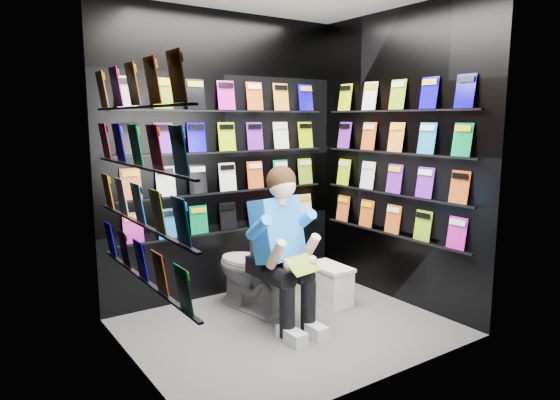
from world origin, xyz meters
TOP-DOWN VIEW (x-y plane):
  - floor at (0.00, 0.00)m, footprint 2.40×2.40m
  - wall_back at (0.00, 1.00)m, footprint 2.40×0.04m
  - wall_front at (0.00, -1.00)m, footprint 2.40×0.04m
  - wall_left at (-1.20, 0.00)m, footprint 0.04×2.00m
  - wall_right at (1.20, 0.00)m, footprint 0.04×2.00m
  - comics_back at (0.00, 0.97)m, footprint 2.10×0.06m
  - comics_left at (-1.17, 0.00)m, footprint 0.06×1.70m
  - comics_right at (1.17, 0.00)m, footprint 0.06×1.70m
  - toilet at (-0.03, 0.50)m, footprint 0.54×0.81m
  - longbox at (0.63, 0.24)m, footprint 0.24×0.43m
  - longbox_lid at (0.63, 0.24)m, footprint 0.26×0.45m
  - reader at (-0.03, 0.12)m, footprint 0.63×0.83m
  - held_comic at (-0.03, -0.23)m, footprint 0.28×0.19m

SIDE VIEW (x-z plane):
  - floor at x=0.00m, z-range 0.00..0.00m
  - longbox at x=0.63m, z-range 0.00..0.32m
  - longbox_lid at x=0.63m, z-range 0.32..0.35m
  - toilet at x=-0.03m, z-range 0.00..0.73m
  - held_comic at x=-0.03m, z-range 0.52..0.64m
  - reader at x=-0.03m, z-range 0.07..1.47m
  - wall_back at x=0.00m, z-range 0.00..2.60m
  - wall_front at x=0.00m, z-range 0.00..2.60m
  - wall_left at x=-1.20m, z-range 0.00..2.60m
  - wall_right at x=1.20m, z-range 0.00..2.60m
  - comics_back at x=0.00m, z-range 0.62..1.99m
  - comics_left at x=-1.17m, z-range 0.62..1.99m
  - comics_right at x=1.17m, z-range 0.62..1.99m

